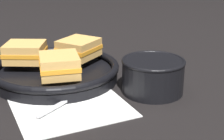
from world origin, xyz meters
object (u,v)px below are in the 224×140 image
Objects in this scene: sandwich_near_right at (25,52)px; sandwich_near_left at (81,48)px; spoon at (74,96)px; skillet at (56,71)px; sandwich_far_left at (59,65)px; soup_bowl at (153,74)px.

sandwich_near_left is at bearing -8.57° from sandwich_near_right.
skillet reaches higher than spoon.
sandwich_near_left is at bearing 19.91° from skillet.
skillet is 0.09m from sandwich_near_right.
sandwich_far_left is (-0.01, -0.08, 0.04)m from skillet.
sandwich_near_right is (-0.24, 0.21, 0.02)m from soup_bowl.
skillet is (-0.18, 0.16, -0.02)m from soup_bowl.
sandwich_near_right reaches higher than skillet.
sandwich_near_right is at bearing 171.43° from sandwich_near_left.
soup_bowl is at bearing -61.23° from sandwich_near_left.
skillet is 4.00× the size of sandwich_far_left.
sandwich_near_right is 1.12× the size of sandwich_far_left.
skillet is at bearing 137.75° from soup_bowl.
sandwich_far_left reaches higher than soup_bowl.
sandwich_far_left is (-0.02, 0.05, 0.06)m from spoon.
sandwich_near_left is 1.16× the size of sandwich_far_left.
skillet is 0.09m from sandwich_far_left.
sandwich_far_left is at bearing -68.57° from sandwich_near_right.
spoon is at bearing -114.06° from sandwich_near_left.
spoon is 0.32× the size of skillet.
sandwich_far_left is at bearing 73.38° from spoon.
spoon is (-0.18, 0.03, -0.04)m from soup_bowl.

